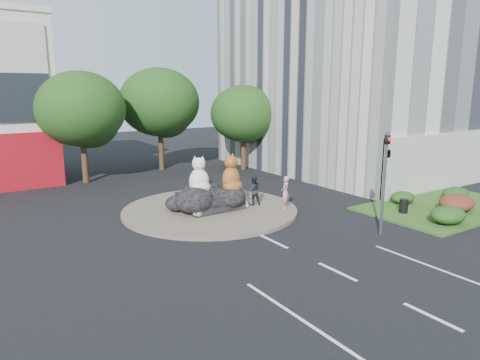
# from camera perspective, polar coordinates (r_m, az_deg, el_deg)

# --- Properties ---
(ground) EXTENTS (120.00, 120.00, 0.00)m
(ground) POSITION_cam_1_polar(r_m,az_deg,el_deg) (17.30, 12.85, -11.86)
(ground) COLOR black
(ground) RESTS_ON ground
(roundabout_island) EXTENTS (10.00, 10.00, 0.20)m
(roundabout_island) POSITION_cam_1_polar(r_m,az_deg,el_deg) (24.78, -4.00, -4.00)
(roundabout_island) COLOR brown
(roundabout_island) RESTS_ON ground
(rock_plinth) EXTENTS (3.20, 2.60, 0.90)m
(rock_plinth) POSITION_cam_1_polar(r_m,az_deg,el_deg) (24.64, -4.02, -2.77)
(rock_plinth) COLOR black
(rock_plinth) RESTS_ON roundabout_island
(grass_verge) EXTENTS (10.00, 6.00, 0.12)m
(grass_verge) POSITION_cam_1_polar(r_m,az_deg,el_deg) (28.19, 25.57, -3.28)
(grass_verge) COLOR #1F4818
(grass_verge) RESTS_ON ground
(tree_left) EXTENTS (6.46, 6.46, 8.27)m
(tree_left) POSITION_cam_1_polar(r_m,az_deg,el_deg) (33.80, -20.36, 8.42)
(tree_left) COLOR #382314
(tree_left) RESTS_ON ground
(tree_mid) EXTENTS (6.84, 6.84, 8.76)m
(tree_mid) POSITION_cam_1_polar(r_m,az_deg,el_deg) (37.86, -10.62, 9.73)
(tree_mid) COLOR #382314
(tree_mid) RESTS_ON ground
(tree_right) EXTENTS (5.70, 5.70, 7.30)m
(tree_right) POSITION_cam_1_polar(r_m,az_deg,el_deg) (37.23, 0.51, 8.46)
(tree_right) COLOR #382314
(tree_right) RESTS_ON ground
(hedge_near_green) EXTENTS (2.00, 1.60, 0.90)m
(hedge_near_green) POSITION_cam_1_polar(r_m,az_deg,el_deg) (24.58, 25.98, -4.20)
(hedge_near_green) COLOR #133510
(hedge_near_green) RESTS_ON grass_verge
(hedge_red) EXTENTS (2.20, 1.76, 0.99)m
(hedge_red) POSITION_cam_1_polar(r_m,az_deg,el_deg) (27.16, 26.91, -2.74)
(hedge_red) COLOR #451214
(hedge_red) RESTS_ON grass_verge
(hedge_mid_green) EXTENTS (1.80, 1.44, 0.81)m
(hedge_mid_green) POSITION_cam_1_polar(r_m,az_deg,el_deg) (30.02, 26.83, -1.61)
(hedge_mid_green) COLOR #133510
(hedge_mid_green) RESTS_ON grass_verge
(hedge_back_green) EXTENTS (1.60, 1.28, 0.72)m
(hedge_back_green) POSITION_cam_1_polar(r_m,az_deg,el_deg) (27.82, 20.88, -2.19)
(hedge_back_green) COLOR #133510
(hedge_back_green) RESTS_ON grass_verge
(traffic_light) EXTENTS (0.44, 1.24, 5.00)m
(traffic_light) POSITION_cam_1_polar(r_m,az_deg,el_deg) (21.31, 18.99, 2.45)
(traffic_light) COLOR #595B60
(traffic_light) RESTS_ON ground
(street_lamp) EXTENTS (2.34, 0.22, 8.06)m
(street_lamp) POSITION_cam_1_polar(r_m,az_deg,el_deg) (30.92, 19.18, 6.95)
(street_lamp) COLOR #595B60
(street_lamp) RESTS_ON ground
(cat_white) EXTENTS (1.68, 1.60, 2.18)m
(cat_white) POSITION_cam_1_polar(r_m,az_deg,el_deg) (24.23, -5.49, 0.70)
(cat_white) COLOR silver
(cat_white) RESTS_ON rock_plinth
(cat_tabby) EXTENTS (1.79, 1.74, 2.27)m
(cat_tabby) POSITION_cam_1_polar(r_m,az_deg,el_deg) (24.43, -1.21, 0.94)
(cat_tabby) COLOR orange
(cat_tabby) RESTS_ON rock_plinth
(kitten_calico) EXTENTS (0.71, 0.66, 0.97)m
(kitten_calico) POSITION_cam_1_polar(r_m,az_deg,el_deg) (23.09, -5.75, -3.71)
(kitten_calico) COLOR silver
(kitten_calico) RESTS_ON roundabout_island
(kitten_white) EXTENTS (0.46, 0.41, 0.71)m
(kitten_white) POSITION_cam_1_polar(r_m,az_deg,el_deg) (24.79, 0.67, -2.87)
(kitten_white) COLOR beige
(kitten_white) RESTS_ON roundabout_island
(pedestrian_pink) EXTENTS (0.82, 0.76, 1.87)m
(pedestrian_pink) POSITION_cam_1_polar(r_m,az_deg,el_deg) (24.63, 6.05, -1.64)
(pedestrian_pink) COLOR #C37E85
(pedestrian_pink) RESTS_ON roundabout_island
(pedestrian_dark) EXTENTS (0.98, 0.84, 1.76)m
(pedestrian_dark) POSITION_cam_1_polar(r_m,az_deg,el_deg) (25.22, 1.80, -1.39)
(pedestrian_dark) COLOR black
(pedestrian_dark) RESTS_ON roundabout_island
(litter_bin) EXTENTS (0.50, 0.50, 0.78)m
(litter_bin) POSITION_cam_1_polar(r_m,az_deg,el_deg) (25.71, 20.99, -3.24)
(litter_bin) COLOR black
(litter_bin) RESTS_ON grass_verge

